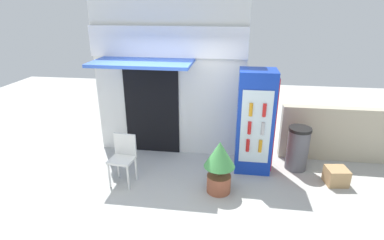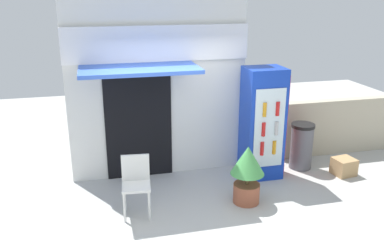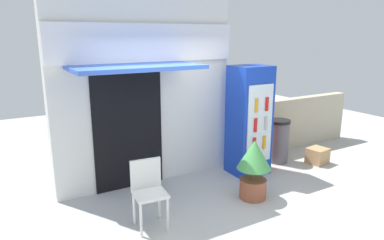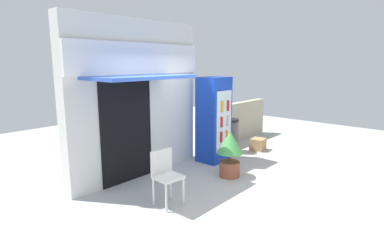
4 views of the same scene
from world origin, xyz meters
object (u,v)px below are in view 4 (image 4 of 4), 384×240
Objects in this scene: plastic_chair at (165,173)px; trash_bin at (230,135)px; potted_plant_near_shop at (230,150)px; drink_cooler at (214,120)px; cardboard_box at (258,144)px.

trash_bin is at bearing 16.04° from plastic_chair.
trash_bin is (1.48, 1.01, -0.11)m from potted_plant_near_shop.
drink_cooler is 1.16m from potted_plant_near_shop.
drink_cooler is at bearing 166.79° from cardboard_box.
plastic_chair is 3.88m from cardboard_box.
potted_plant_near_shop is 1.09× the size of trash_bin.
cardboard_box is (0.63, -0.48, -0.28)m from trash_bin.
plastic_chair is (-2.34, -0.80, -0.45)m from drink_cooler.
plastic_chair is at bearing 177.20° from potted_plant_near_shop.
plastic_chair is 3.34m from trash_bin.
plastic_chair is 2.48× the size of cardboard_box.
drink_cooler is 1.04m from trash_bin.
plastic_chair is 1.04× the size of trash_bin.
drink_cooler is 2.28× the size of trash_bin.
drink_cooler is 2.09× the size of potted_plant_near_shop.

